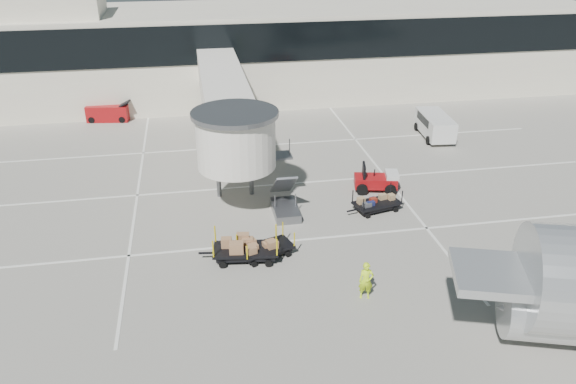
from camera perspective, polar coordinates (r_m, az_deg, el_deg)
name	(u,v)px	position (r m, az deg, el deg)	size (l,w,h in m)	color
ground	(330,258)	(28.54, 4.26, -6.72)	(140.00, 140.00, 0.00)	#A19C90
lane_markings	(285,182)	(36.41, -0.30, 1.06)	(40.00, 30.00, 0.02)	white
terminal	(251,51)	(54.62, -3.79, 14.12)	(64.00, 12.11, 15.20)	silver
jet_bridge	(227,107)	(37.21, -6.17, 8.54)	(5.70, 20.40, 6.03)	white
baggage_tug	(377,181)	(35.48, 9.01, 1.13)	(2.88, 2.18, 1.75)	maroon
suitcase_cart	(376,204)	(33.04, 8.94, -1.19)	(3.39, 1.94, 1.30)	black
box_cart_near	(265,248)	(28.35, -2.33, -5.68)	(3.40, 2.15, 1.31)	black
box_cart_far	(244,249)	(28.21, -4.46, -5.84)	(4.03, 2.00, 1.55)	black
ground_worker	(366,281)	(25.52, 7.93, -8.91)	(0.66, 0.43, 1.81)	#BEEB18
minivan	(434,124)	(45.24, 14.66, 6.75)	(2.41, 4.82, 1.77)	silver
belt_loader	(109,113)	(49.90, -17.77, 7.68)	(3.81, 1.91, 1.76)	maroon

